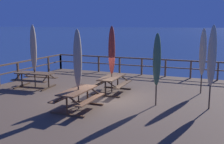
{
  "coord_description": "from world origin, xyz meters",
  "views": [
    {
      "loc": [
        4.83,
        -10.87,
        4.05
      ],
      "look_at": [
        0.0,
        0.92,
        1.81
      ],
      "focal_mm": 44.02,
      "sensor_mm": 36.0,
      "label": 1
    }
  ],
  "objects_px": {
    "picnic_table_back_left": "(112,81)",
    "patio_umbrella_short_front": "(157,60)",
    "picnic_table_mid_right": "(78,95)",
    "patio_umbrella_tall_back_right": "(212,56)",
    "patio_umbrella_tall_front": "(203,52)",
    "patio_umbrella_tall_back_left": "(112,51)",
    "patio_umbrella_tall_mid_right": "(33,48)",
    "patio_umbrella_tall_mid_left": "(78,59)",
    "picnic_table_mid_left": "(35,77)"
  },
  "relations": [
    {
      "from": "patio_umbrella_tall_mid_right",
      "to": "patio_umbrella_tall_front",
      "type": "bearing_deg",
      "value": 13.02
    },
    {
      "from": "patio_umbrella_tall_mid_right",
      "to": "patio_umbrella_tall_front",
      "type": "height_order",
      "value": "patio_umbrella_tall_mid_right"
    },
    {
      "from": "patio_umbrella_tall_mid_left",
      "to": "patio_umbrella_short_front",
      "type": "bearing_deg",
      "value": 31.65
    },
    {
      "from": "patio_umbrella_tall_mid_right",
      "to": "patio_umbrella_short_front",
      "type": "bearing_deg",
      "value": -7.37
    },
    {
      "from": "picnic_table_mid_left",
      "to": "patio_umbrella_tall_front",
      "type": "relative_size",
      "value": 0.68
    },
    {
      "from": "picnic_table_mid_left",
      "to": "patio_umbrella_tall_front",
      "type": "bearing_deg",
      "value": 13.42
    },
    {
      "from": "picnic_table_back_left",
      "to": "patio_umbrella_tall_front",
      "type": "relative_size",
      "value": 0.67
    },
    {
      "from": "picnic_table_back_left",
      "to": "patio_umbrella_tall_mid_left",
      "type": "bearing_deg",
      "value": -93.49
    },
    {
      "from": "patio_umbrella_tall_back_left",
      "to": "patio_umbrella_tall_back_right",
      "type": "height_order",
      "value": "patio_umbrella_tall_back_right"
    },
    {
      "from": "patio_umbrella_tall_back_left",
      "to": "patio_umbrella_tall_front",
      "type": "xyz_separation_m",
      "value": [
        3.97,
        1.41,
        -0.06
      ]
    },
    {
      "from": "picnic_table_mid_right",
      "to": "patio_umbrella_short_front",
      "type": "relative_size",
      "value": 0.68
    },
    {
      "from": "patio_umbrella_tall_mid_left",
      "to": "patio_umbrella_tall_back_right",
      "type": "xyz_separation_m",
      "value": [
        4.64,
        1.94,
        0.1
      ]
    },
    {
      "from": "picnic_table_mid_left",
      "to": "picnic_table_mid_right",
      "type": "height_order",
      "value": "same"
    },
    {
      "from": "patio_umbrella_tall_back_left",
      "to": "picnic_table_mid_left",
      "type": "bearing_deg",
      "value": -172.78
    },
    {
      "from": "picnic_table_back_left",
      "to": "patio_umbrella_tall_back_right",
      "type": "xyz_separation_m",
      "value": [
        4.46,
        -1.0,
        1.48
      ]
    },
    {
      "from": "patio_umbrella_tall_mid_left",
      "to": "patio_umbrella_short_front",
      "type": "height_order",
      "value": "patio_umbrella_tall_mid_left"
    },
    {
      "from": "picnic_table_mid_left",
      "to": "patio_umbrella_short_front",
      "type": "bearing_deg",
      "value": -6.97
    },
    {
      "from": "picnic_table_mid_left",
      "to": "picnic_table_mid_right",
      "type": "bearing_deg",
      "value": -32.03
    },
    {
      "from": "patio_umbrella_tall_mid_right",
      "to": "patio_umbrella_tall_back_right",
      "type": "height_order",
      "value": "patio_umbrella_tall_back_right"
    },
    {
      "from": "picnic_table_mid_left",
      "to": "patio_umbrella_tall_mid_right",
      "type": "xyz_separation_m",
      "value": [
        -0.04,
        0.05,
        1.48
      ]
    },
    {
      "from": "picnic_table_mid_right",
      "to": "patio_umbrella_tall_mid_right",
      "type": "distance_m",
      "value": 4.88
    },
    {
      "from": "picnic_table_mid_right",
      "to": "patio_umbrella_tall_back_left",
      "type": "bearing_deg",
      "value": 86.23
    },
    {
      "from": "patio_umbrella_tall_back_right",
      "to": "patio_umbrella_tall_back_left",
      "type": "bearing_deg",
      "value": 167.39
    },
    {
      "from": "patio_umbrella_tall_mid_right",
      "to": "patio_umbrella_tall_mid_left",
      "type": "height_order",
      "value": "patio_umbrella_tall_mid_right"
    },
    {
      "from": "patio_umbrella_tall_back_left",
      "to": "patio_umbrella_tall_back_right",
      "type": "xyz_separation_m",
      "value": [
        4.47,
        -1.0,
        0.04
      ]
    },
    {
      "from": "picnic_table_back_left",
      "to": "patio_umbrella_short_front",
      "type": "relative_size",
      "value": 0.7
    },
    {
      "from": "picnic_table_back_left",
      "to": "patio_umbrella_tall_mid_right",
      "type": "relative_size",
      "value": 0.63
    },
    {
      "from": "picnic_table_mid_right",
      "to": "patio_umbrella_tall_front",
      "type": "bearing_deg",
      "value": 46.28
    },
    {
      "from": "patio_umbrella_tall_back_left",
      "to": "patio_umbrella_tall_front",
      "type": "distance_m",
      "value": 4.22
    },
    {
      "from": "picnic_table_mid_right",
      "to": "patio_umbrella_tall_back_right",
      "type": "bearing_deg",
      "value": 22.71
    },
    {
      "from": "picnic_table_mid_right",
      "to": "patio_umbrella_short_front",
      "type": "height_order",
      "value": "patio_umbrella_short_front"
    },
    {
      "from": "patio_umbrella_tall_back_right",
      "to": "picnic_table_back_left",
      "type": "bearing_deg",
      "value": 167.39
    },
    {
      "from": "patio_umbrella_tall_back_left",
      "to": "patio_umbrella_short_front",
      "type": "xyz_separation_m",
      "value": [
        2.46,
        -1.32,
        -0.16
      ]
    },
    {
      "from": "patio_umbrella_tall_back_left",
      "to": "patio_umbrella_tall_front",
      "type": "relative_size",
      "value": 1.03
    },
    {
      "from": "picnic_table_mid_left",
      "to": "patio_umbrella_tall_back_right",
      "type": "height_order",
      "value": "patio_umbrella_tall_back_right"
    },
    {
      "from": "picnic_table_back_left",
      "to": "patio_umbrella_tall_front",
      "type": "distance_m",
      "value": 4.43
    },
    {
      "from": "patio_umbrella_tall_back_right",
      "to": "patio_umbrella_tall_front",
      "type": "bearing_deg",
      "value": 101.68
    },
    {
      "from": "patio_umbrella_tall_back_right",
      "to": "patio_umbrella_short_front",
      "type": "bearing_deg",
      "value": -171.02
    },
    {
      "from": "patio_umbrella_short_front",
      "to": "patio_umbrella_tall_back_right",
      "type": "height_order",
      "value": "patio_umbrella_tall_back_right"
    },
    {
      "from": "picnic_table_mid_left",
      "to": "patio_umbrella_tall_mid_right",
      "type": "distance_m",
      "value": 1.48
    },
    {
      "from": "patio_umbrella_tall_back_right",
      "to": "patio_umbrella_tall_mid_left",
      "type": "bearing_deg",
      "value": -157.33
    },
    {
      "from": "picnic_table_back_left",
      "to": "patio_umbrella_tall_back_left",
      "type": "height_order",
      "value": "patio_umbrella_tall_back_left"
    },
    {
      "from": "patio_umbrella_tall_back_left",
      "to": "patio_umbrella_tall_mid_left",
      "type": "height_order",
      "value": "patio_umbrella_tall_back_left"
    },
    {
      "from": "picnic_table_mid_left",
      "to": "patio_umbrella_tall_front",
      "type": "xyz_separation_m",
      "value": [
        8.06,
        1.92,
        1.38
      ]
    },
    {
      "from": "picnic_table_back_left",
      "to": "patio_umbrella_tall_back_right",
      "type": "relative_size",
      "value": 0.63
    },
    {
      "from": "picnic_table_mid_left",
      "to": "patio_umbrella_tall_mid_left",
      "type": "height_order",
      "value": "patio_umbrella_tall_mid_left"
    },
    {
      "from": "patio_umbrella_tall_front",
      "to": "patio_umbrella_tall_back_right",
      "type": "bearing_deg",
      "value": -78.32
    },
    {
      "from": "picnic_table_mid_left",
      "to": "patio_umbrella_tall_back_left",
      "type": "height_order",
      "value": "patio_umbrella_tall_back_left"
    },
    {
      "from": "patio_umbrella_tall_back_right",
      "to": "picnic_table_mid_left",
      "type": "bearing_deg",
      "value": 176.77
    },
    {
      "from": "picnic_table_back_left",
      "to": "patio_umbrella_tall_mid_right",
      "type": "xyz_separation_m",
      "value": [
        -4.13,
        -0.46,
        1.48
      ]
    }
  ]
}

